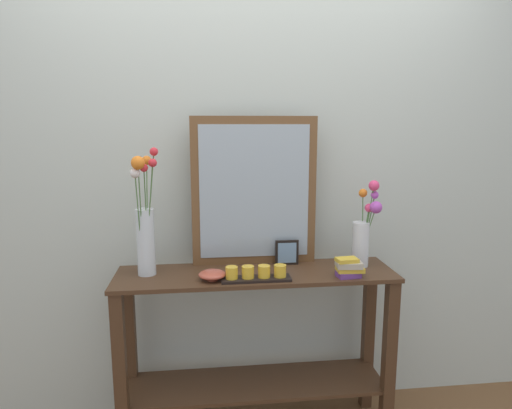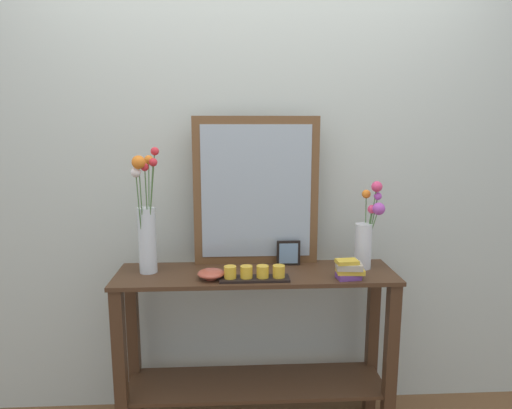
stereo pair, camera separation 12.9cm
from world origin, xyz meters
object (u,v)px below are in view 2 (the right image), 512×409
decorative_bowl (211,274)px  book_stack (349,269)px  tall_vase_left (147,226)px  console_table (256,335)px  picture_frame_small (288,253)px  vase_right (366,234)px  mirror_leaning (256,192)px  candle_tray (255,274)px

decorative_bowl → book_stack: book_stack is taller
tall_vase_left → decorative_bowl: (0.30, -0.11, -0.20)m
console_table → picture_frame_small: picture_frame_small is taller
console_table → vase_right: vase_right is taller
mirror_leaning → picture_frame_small: 0.35m
tall_vase_left → picture_frame_small: bearing=6.6°
picture_frame_small → vase_right: bearing=-9.8°
tall_vase_left → candle_tray: bearing=-14.3°
mirror_leaning → picture_frame_small: (0.16, -0.05, -0.31)m
vase_right → decorative_bowl: bearing=-170.9°
vase_right → book_stack: bearing=-129.0°
console_table → candle_tray: size_ratio=4.21×
picture_frame_small → decorative_bowl: (-0.38, -0.18, -0.04)m
tall_vase_left → picture_frame_small: tall_vase_left is taller
candle_tray → picture_frame_small: size_ratio=2.51×
tall_vase_left → picture_frame_small: (0.68, 0.08, -0.17)m
vase_right → book_stack: 0.23m
console_table → decorative_bowl: (-0.21, -0.09, 0.35)m
mirror_leaning → console_table: bearing=-93.4°
vase_right → picture_frame_small: size_ratio=3.42×
console_table → candle_tray: candle_tray is taller
console_table → book_stack: bearing=-15.1°
candle_tray → book_stack: size_ratio=2.36×
book_stack → candle_tray: bearing=179.2°
mirror_leaning → decorative_bowl: 0.47m
vase_right → candle_tray: size_ratio=1.37×
console_table → decorative_bowl: size_ratio=10.72×
tall_vase_left → picture_frame_small: 0.71m
candle_tray → decorative_bowl: size_ratio=2.55×
tall_vase_left → decorative_bowl: size_ratio=4.80×
vase_right → mirror_leaning: bearing=168.3°
picture_frame_small → decorative_bowl: picture_frame_small is taller
mirror_leaning → decorative_bowl: size_ratio=5.93×
candle_tray → tall_vase_left: bearing=165.7°
vase_right → book_stack: size_ratio=3.22×
candle_tray → decorative_bowl: candle_tray is taller
picture_frame_small → decorative_bowl: size_ratio=1.02×
vase_right → candle_tray: vase_right is taller
tall_vase_left → book_stack: bearing=-8.2°
mirror_leaning → book_stack: (0.41, -0.26, -0.32)m
vase_right → decorative_bowl: 0.78m
book_stack → decorative_bowl: bearing=177.4°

